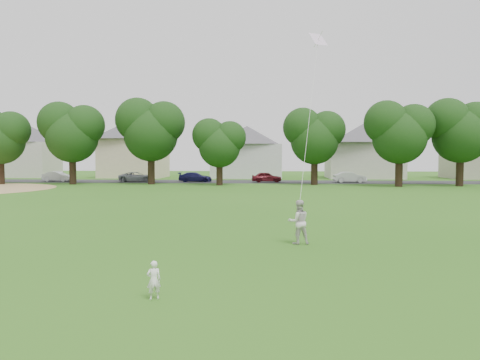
{
  "coord_description": "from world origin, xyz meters",
  "views": [
    {
      "loc": [
        3.22,
        -13.09,
        3.09
      ],
      "look_at": [
        2.24,
        2.0,
        2.3
      ],
      "focal_mm": 35.0,
      "sensor_mm": 36.0,
      "label": 1
    }
  ],
  "objects": [
    {
      "name": "street",
      "position": [
        0.0,
        42.0,
        0.01
      ],
      "size": [
        90.0,
        7.0,
        0.01
      ],
      "primitive_type": "cube",
      "color": "#2D2D30",
      "rests_on": "ground"
    },
    {
      "name": "toddler",
      "position": [
        0.73,
        -3.32,
        0.42
      ],
      "size": [
        0.36,
        0.31,
        0.84
      ],
      "primitive_type": "imported",
      "rotation": [
        0.0,
        0.0,
        3.55
      ],
      "color": "white",
      "rests_on": "ground"
    },
    {
      "name": "parked_cars",
      "position": [
        -8.8,
        41.0,
        0.59
      ],
      "size": [
        46.91,
        2.43,
        1.22
      ],
      "color": "black",
      "rests_on": "ground"
    },
    {
      "name": "kite",
      "position": [
        4.75,
        5.43,
        4.63
      ],
      "size": [
        1.02,
        2.65,
        8.37
      ],
      "color": "silver",
      "rests_on": "ground"
    },
    {
      "name": "ground",
      "position": [
        0.0,
        0.0,
        0.0
      ],
      "size": [
        160.0,
        160.0,
        0.0
      ],
      "primitive_type": "plane",
      "color": "#2A6016",
      "rests_on": "ground"
    },
    {
      "name": "tree_row",
      "position": [
        1.94,
        35.62,
        5.71
      ],
      "size": [
        79.14,
        7.74,
        9.52
      ],
      "color": "black",
      "rests_on": "ground"
    },
    {
      "name": "older_boy",
      "position": [
        4.21,
        3.22,
        0.77
      ],
      "size": [
        0.86,
        0.73,
        1.55
      ],
      "primitive_type": "imported",
      "rotation": [
        0.0,
        0.0,
        3.36
      ],
      "color": "silver",
      "rests_on": "ground"
    },
    {
      "name": "house_row",
      "position": [
        1.94,
        52.0,
        4.71
      ],
      "size": [
        76.75,
        14.07,
        9.86
      ],
      "color": "beige",
      "rests_on": "ground"
    }
  ]
}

